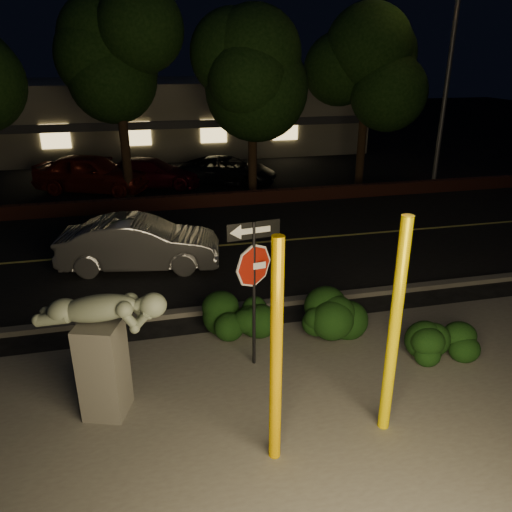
{
  "coord_description": "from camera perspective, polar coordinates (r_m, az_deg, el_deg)",
  "views": [
    {
      "loc": [
        -2.02,
        -7.04,
        5.41
      ],
      "look_at": [
        0.13,
        2.11,
        1.6
      ],
      "focal_mm": 35.0,
      "sensor_mm": 36.0,
      "label": 1
    }
  ],
  "objects": [
    {
      "name": "road",
      "position": [
        15.18,
        -4.72,
        1.12
      ],
      "size": [
        80.0,
        8.0,
        0.01
      ],
      "primitive_type": "cube",
      "color": "black",
      "rests_on": "ground"
    },
    {
      "name": "ground",
      "position": [
        18.0,
        -6.19,
        4.42
      ],
      "size": [
        90.0,
        90.0,
        0.0
      ],
      "primitive_type": "plane",
      "color": "black",
      "rests_on": "ground"
    },
    {
      "name": "sculpture",
      "position": [
        8.08,
        -17.19,
        -9.21
      ],
      "size": [
        2.03,
        1.12,
        2.19
      ],
      "rotation": [
        0.0,
        0.0,
        -0.32
      ],
      "color": "#4C4944",
      "rests_on": "ground"
    },
    {
      "name": "streetlight",
      "position": [
        22.16,
        20.97,
        20.92
      ],
      "size": [
        1.39,
        0.42,
        9.23
      ],
      "rotation": [
        0.0,
        0.0,
        0.11
      ],
      "color": "#46464B",
      "rests_on": "ground"
    },
    {
      "name": "parked_car_darkred",
      "position": [
        22.47,
        -11.86,
        9.28
      ],
      "size": [
        4.59,
        2.71,
        1.25
      ],
      "primitive_type": "imported",
      "rotation": [
        0.0,
        0.0,
        1.33
      ],
      "color": "#410812",
      "rests_on": "ground"
    },
    {
      "name": "parked_car_dark",
      "position": [
        22.57,
        -3.28,
        9.73
      ],
      "size": [
        4.81,
        3.65,
        1.21
      ],
      "primitive_type": "imported",
      "rotation": [
        0.0,
        0.0,
        1.14
      ],
      "color": "black",
      "rests_on": "ground"
    },
    {
      "name": "parked_car_red",
      "position": [
        22.19,
        -18.28,
        8.98
      ],
      "size": [
        5.1,
        3.58,
        1.61
      ],
      "primitive_type": "imported",
      "rotation": [
        0.0,
        0.0,
        1.18
      ],
      "color": "maroon",
      "rests_on": "ground"
    },
    {
      "name": "tree_far_c",
      "position": [
        20.35,
        -0.44,
        22.75
      ],
      "size": [
        4.8,
        4.8,
        7.84
      ],
      "color": "black",
      "rests_on": "ground"
    },
    {
      "name": "parking_lot",
      "position": [
        24.73,
        -8.34,
        9.19
      ],
      "size": [
        40.0,
        12.0,
        0.01
      ],
      "primitive_type": "cube",
      "color": "black",
      "rests_on": "ground"
    },
    {
      "name": "hedge_far_right",
      "position": [
        10.19,
        20.66,
        -8.73
      ],
      "size": [
        1.47,
        1.21,
        0.87
      ],
      "primitive_type": "ellipsoid",
      "rotation": [
        0.0,
        0.0,
        0.4
      ],
      "color": "black",
      "rests_on": "ground"
    },
    {
      "name": "yellow_pole_left",
      "position": [
        6.74,
        2.31,
        -11.39
      ],
      "size": [
        0.17,
        0.17,
        3.4
      ],
      "primitive_type": "cylinder",
      "color": "#DFA600",
      "rests_on": "ground"
    },
    {
      "name": "silver_sedan",
      "position": [
        13.75,
        -13.13,
        1.4
      ],
      "size": [
        4.41,
        2.15,
        1.39
      ],
      "primitive_type": "imported",
      "rotation": [
        0.0,
        0.0,
        1.4
      ],
      "color": "#A2A1A6",
      "rests_on": "ground"
    },
    {
      "name": "hedge_right",
      "position": [
        10.33,
        8.22,
        -6.3
      ],
      "size": [
        1.87,
        1.39,
        1.09
      ],
      "primitive_type": "ellipsoid",
      "rotation": [
        0.0,
        0.0,
        0.34
      ],
      "color": "black",
      "rests_on": "ground"
    },
    {
      "name": "signpost",
      "position": [
        8.65,
        -0.25,
        -1.18
      ],
      "size": [
        0.95,
        0.17,
        2.81
      ],
      "rotation": [
        0.0,
        0.0,
        0.14
      ],
      "color": "black",
      "rests_on": "ground"
    },
    {
      "name": "brick_wall",
      "position": [
        19.16,
        -6.73,
        6.27
      ],
      "size": [
        40.0,
        0.35,
        0.5
      ],
      "primitive_type": "cube",
      "color": "#481F17",
      "rests_on": "ground"
    },
    {
      "name": "hedge_center",
      "position": [
        10.34,
        -2.41,
        -6.6
      ],
      "size": [
        1.75,
        0.82,
        0.91
      ],
      "primitive_type": "ellipsoid",
      "rotation": [
        0.0,
        0.0,
        -0.0
      ],
      "color": "black",
      "rests_on": "ground"
    },
    {
      "name": "patio",
      "position": [
        8.35,
        4.23,
        -18.3
      ],
      "size": [
        14.0,
        6.0,
        0.02
      ],
      "primitive_type": "cube",
      "color": "#4C4944",
      "rests_on": "ground"
    },
    {
      "name": "yellow_pole_right",
      "position": [
        7.51,
        15.52,
        -8.21
      ],
      "size": [
        0.17,
        0.17,
        3.46
      ],
      "primitive_type": "cylinder",
      "color": "#FFDC00",
      "rests_on": "ground"
    },
    {
      "name": "building",
      "position": [
        32.28,
        -9.95,
        15.67
      ],
      "size": [
        22.0,
        10.2,
        4.0
      ],
      "color": "gray",
      "rests_on": "ground"
    },
    {
      "name": "curb",
      "position": [
        11.47,
        -1.55,
        -5.76
      ],
      "size": [
        80.0,
        0.25,
        0.12
      ],
      "primitive_type": "cube",
      "color": "#4C4944",
      "rests_on": "ground"
    },
    {
      "name": "lane_marking",
      "position": [
        15.18,
        -4.72,
        1.16
      ],
      "size": [
        80.0,
        0.12,
        0.0
      ],
      "primitive_type": "cube",
      "color": "#D2C754",
      "rests_on": "road"
    },
    {
      "name": "tree_far_d",
      "position": [
        22.46,
        12.75,
        21.57
      ],
      "size": [
        4.4,
        4.4,
        7.42
      ],
      "color": "black",
      "rests_on": "ground"
    },
    {
      "name": "tree_far_b",
      "position": [
        20.26,
        -15.89,
        23.11
      ],
      "size": [
        5.2,
        5.2,
        8.41
      ],
      "color": "black",
      "rests_on": "ground"
    }
  ]
}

